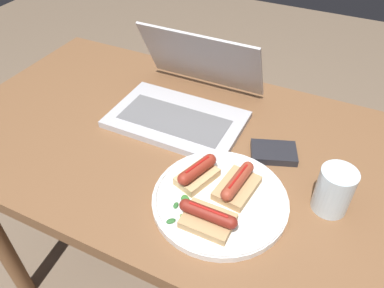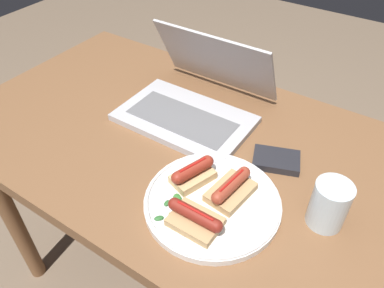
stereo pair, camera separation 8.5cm
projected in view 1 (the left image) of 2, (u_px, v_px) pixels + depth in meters
name	position (u px, v px, depth m)	size (l,w,h in m)	color
desk	(224.00, 179.00, 0.97)	(1.48, 0.71, 0.76)	brown
laptop	(184.00, 102.00, 1.01)	(0.35, 0.32, 0.20)	#B7B7BC
plate	(220.00, 199.00, 0.79)	(0.29, 0.29, 0.02)	white
sausage_toast_left	(237.00, 185.00, 0.79)	(0.08, 0.12, 0.05)	tan
sausage_toast_middle	(197.00, 173.00, 0.81)	(0.08, 0.11, 0.05)	tan
sausage_toast_right	(208.00, 218.00, 0.72)	(0.12, 0.07, 0.04)	tan
salad_pile	(183.00, 207.00, 0.76)	(0.05, 0.09, 0.01)	#2D662D
drinking_glass	(334.00, 190.00, 0.75)	(0.07, 0.07, 0.10)	silver
external_drive	(274.00, 152.00, 0.90)	(0.13, 0.11, 0.02)	#232328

